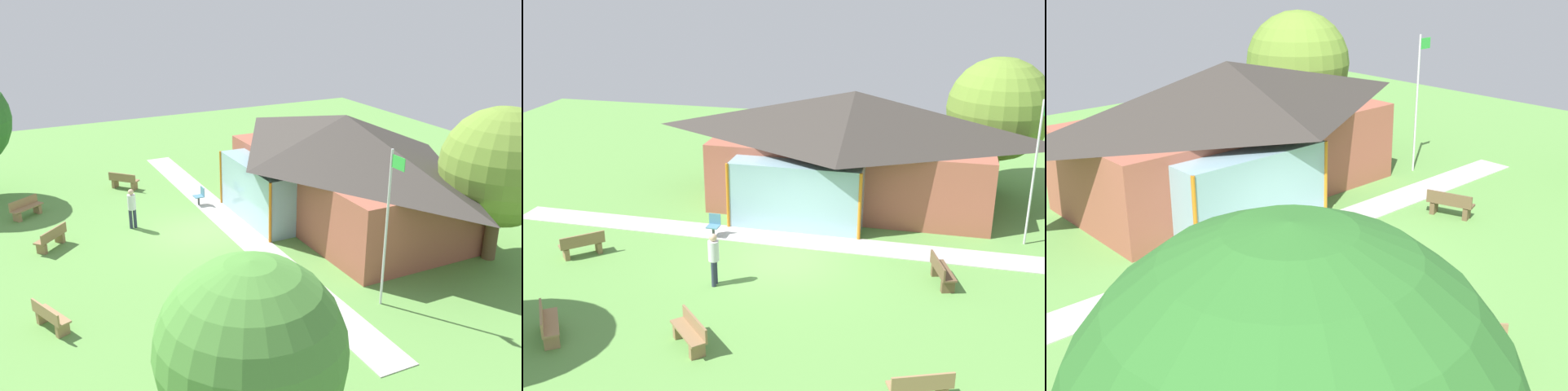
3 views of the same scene
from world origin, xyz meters
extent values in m
plane|color=#609947|center=(0.00, 0.00, 0.00)|extent=(44.00, 44.00, 0.00)
cube|color=#A35642|center=(1.33, 6.27, 1.41)|extent=(10.99, 5.52, 2.82)
pyramid|color=#38332D|center=(1.33, 6.27, 3.73)|extent=(11.99, 6.52, 1.83)
cube|color=#8CB2BF|center=(-0.32, 2.91, 1.27)|extent=(4.95, 1.20, 2.54)
cylinder|color=orange|center=(-2.80, 2.31, 1.27)|extent=(0.12, 0.12, 2.54)
cylinder|color=orange|center=(2.15, 2.31, 1.27)|extent=(0.12, 0.12, 2.54)
cube|color=#BCB7B2|center=(0.00, 1.71, 0.01)|extent=(22.19, 1.43, 0.03)
cylinder|color=silver|center=(7.96, 3.36, 2.62)|extent=(0.08, 0.08, 5.23)
cube|color=green|center=(8.26, 3.36, 4.88)|extent=(0.60, 0.02, 0.40)
cube|color=olive|center=(-6.89, -1.24, 0.45)|extent=(1.39, 1.36, 0.06)
cube|color=olive|center=(-7.29, -1.63, 0.20)|extent=(0.39, 0.40, 0.39)
cube|color=olive|center=(-6.49, -0.86, 0.20)|extent=(0.39, 0.40, 0.39)
cube|color=olive|center=(-6.76, -1.38, 0.66)|extent=(1.12, 1.08, 0.36)
cube|color=brown|center=(5.16, -0.42, 0.45)|extent=(0.86, 1.56, 0.06)
cube|color=brown|center=(5.00, 0.11, 0.20)|extent=(0.43, 0.27, 0.39)
cube|color=brown|center=(5.32, -0.94, 0.20)|extent=(0.43, 0.27, 0.39)
cube|color=brown|center=(4.98, -0.47, 0.66)|extent=(0.50, 1.45, 0.36)
cube|color=#9E7A51|center=(4.72, -6.42, 0.45)|extent=(1.56, 0.97, 0.06)
cube|color=#9E7A51|center=(4.21, -6.63, 0.20)|extent=(0.30, 0.43, 0.39)
cube|color=#9E7A51|center=(5.23, -6.22, 0.20)|extent=(0.30, 0.43, 0.39)
cube|color=#9E7A51|center=(4.79, -6.60, 0.66)|extent=(1.41, 0.61, 0.36)
cube|color=#9E7A51|center=(-5.05, -6.06, 0.45)|extent=(1.21, 1.49, 0.06)
cube|color=#9E7A51|center=(-5.36, -5.61, 0.20)|extent=(0.42, 0.36, 0.39)
cube|color=#9E7A51|center=(-4.74, -6.52, 0.20)|extent=(0.42, 0.36, 0.39)
cube|color=#9E7A51|center=(-5.21, -6.17, 0.66)|extent=(0.89, 1.27, 0.36)
cube|color=olive|center=(-1.27, -5.61, 0.45)|extent=(1.36, 1.38, 0.06)
cube|color=olive|center=(-0.88, -6.00, 0.20)|extent=(0.40, 0.39, 0.39)
cube|color=olive|center=(-1.65, -5.22, 0.20)|extent=(0.40, 0.39, 0.39)
cube|color=olive|center=(-1.13, -5.48, 0.66)|extent=(1.09, 1.12, 0.36)
cube|color=teal|center=(-3.03, 1.25, 0.44)|extent=(0.44, 0.44, 0.04)
cube|color=teal|center=(-3.03, 1.45, 0.66)|extent=(0.44, 0.04, 0.40)
cylinder|color=#4C4C51|center=(-3.03, 1.25, 0.21)|extent=(0.10, 0.10, 0.42)
cylinder|color=#4C4C51|center=(-3.03, 1.25, 0.01)|extent=(0.36, 0.36, 0.02)
cylinder|color=#2D3347|center=(-1.76, -2.10, 0.42)|extent=(0.14, 0.14, 0.85)
cylinder|color=#2D3347|center=(-1.76, -2.28, 0.42)|extent=(0.14, 0.14, 0.85)
cylinder|color=silver|center=(-1.76, -2.19, 1.18)|extent=(0.34, 0.34, 0.65)
sphere|color=#D8AD8C|center=(-1.76, -2.19, 1.62)|extent=(0.24, 0.24, 0.24)
sphere|color=#4C8C38|center=(12.71, -3.60, 3.33)|extent=(3.78, 3.78, 3.78)
cylinder|color=brown|center=(7.07, 9.08, 0.99)|extent=(0.50, 0.50, 1.97)
sphere|color=olive|center=(7.07, 9.08, 3.61)|extent=(4.37, 4.37, 4.37)
camera|label=1|loc=(21.41, -7.73, 10.04)|focal=40.97mm
camera|label=2|loc=(4.66, -19.25, 9.68)|focal=44.70mm
camera|label=3|loc=(-11.94, -12.05, 8.26)|focal=46.02mm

